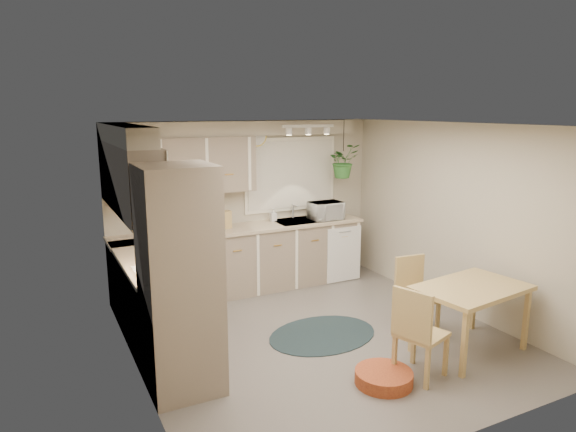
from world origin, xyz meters
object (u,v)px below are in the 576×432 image
object	(u,v)px
dining_table	(470,319)
chair_back	(418,296)
chair_left	(421,331)
braided_rug	(323,335)
pet_bed	(384,377)
microwave	(326,209)

from	to	relation	value
dining_table	chair_back	xyz separation A→B (m)	(-0.17, 0.63, 0.07)
chair_left	braided_rug	distance (m)	1.36
chair_back	braided_rug	xyz separation A→B (m)	(-1.03, 0.41, -0.43)
braided_rug	pet_bed	world-z (taller)	pet_bed
chair_left	pet_bed	xyz separation A→B (m)	(-0.41, 0.03, -0.40)
chair_back	pet_bed	distance (m)	1.37
pet_bed	microwave	world-z (taller)	microwave
chair_left	microwave	size ratio (longest dim) A/B	1.93
chair_left	microwave	bearing A→B (deg)	148.39
pet_bed	microwave	size ratio (longest dim) A/B	1.15
chair_back	braided_rug	distance (m)	1.19
chair_left	pet_bed	bearing A→B (deg)	-113.61
chair_back	braided_rug	size ratio (longest dim) A/B	0.66
chair_left	braided_rug	size ratio (longest dim) A/B	0.70
microwave	dining_table	bearing A→B (deg)	-87.61
chair_back	pet_bed	bearing A→B (deg)	40.95
chair_left	pet_bed	size ratio (longest dim) A/B	1.68
dining_table	braided_rug	world-z (taller)	dining_table
chair_back	pet_bed	world-z (taller)	chair_back
dining_table	microwave	xyz separation A→B (m)	(-0.17, 2.72, 0.74)
pet_bed	chair_back	bearing A→B (deg)	36.22
dining_table	microwave	bearing A→B (deg)	93.61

